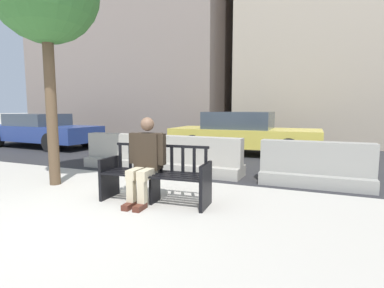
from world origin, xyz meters
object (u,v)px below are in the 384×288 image
street_bench (155,177)px  car_sedan_mid (41,130)px  car_taxi_near (243,133)px  jersey_barrier_centre (198,159)px  jersey_barrier_right (315,168)px  jersey_barrier_left (125,154)px  seated_person (145,158)px

street_bench → car_sedan_mid: car_sedan_mid is taller
car_taxi_near → car_sedan_mid: (-7.53, -1.20, -0.03)m
jersey_barrier_centre → jersey_barrier_right: 2.40m
jersey_barrier_centre → jersey_barrier_left: same height
street_bench → seated_person: (-0.13, -0.07, 0.29)m
jersey_barrier_left → jersey_barrier_right: 4.33m
car_sedan_mid → jersey_barrier_right: bearing=-13.3°
street_bench → jersey_barrier_right: street_bench is taller
street_bench → seated_person: 0.33m
street_bench → seated_person: bearing=-153.5°
jersey_barrier_right → car_taxi_near: car_taxi_near is taller
street_bench → jersey_barrier_centre: street_bench is taller
car_sedan_mid → street_bench: bearing=-30.2°
street_bench → jersey_barrier_right: 3.05m
seated_person → car_sedan_mid: 8.53m
jersey_barrier_left → car_taxi_near: 4.04m
street_bench → jersey_barrier_left: bearing=134.1°
jersey_barrier_left → jersey_barrier_centre: bearing=-0.9°
seated_person → jersey_barrier_left: 2.92m
street_bench → seated_person: size_ratio=1.31×
street_bench → car_taxi_near: size_ratio=0.37×
jersey_barrier_right → car_sedan_mid: (-9.73, 2.31, 0.30)m
car_taxi_near → car_sedan_mid: bearing=-171.0°
seated_person → jersey_barrier_left: seated_person is taller
seated_person → jersey_barrier_right: (2.42, 2.09, -0.35)m
street_bench → car_taxi_near: 5.53m
jersey_barrier_left → car_sedan_mid: size_ratio=0.42×
jersey_barrier_right → seated_person: bearing=-139.1°
jersey_barrier_right → car_sedan_mid: bearing=166.7°
street_bench → jersey_barrier_right: size_ratio=0.86×
seated_person → jersey_barrier_right: size_ratio=0.65×
jersey_barrier_left → jersey_barrier_right: size_ratio=1.00×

